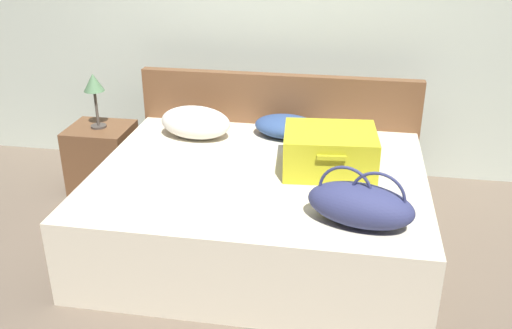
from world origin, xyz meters
TOP-DOWN VIEW (x-y plane):
  - ground_plane at (0.00, 0.00)m, footprint 12.00×12.00m
  - back_wall at (0.00, 1.65)m, footprint 8.00×0.10m
  - bed at (0.00, 0.40)m, footprint 1.97×1.60m
  - headboard at (0.00, 1.24)m, footprint 2.01×0.08m
  - hard_case_large at (0.41, 0.50)m, footprint 0.58×0.50m
  - duffel_bag at (0.59, -0.12)m, footprint 0.59×0.41m
  - pillow_near_headboard at (0.09, 0.99)m, footprint 0.50×0.38m
  - pillow_center_head at (-0.52, 0.87)m, footprint 0.53×0.37m
  - nightstand at (-1.27, 0.95)m, footprint 0.44×0.40m
  - table_lamp at (-1.27, 0.95)m, footprint 0.14×0.14m

SIDE VIEW (x-z plane):
  - ground_plane at x=0.00m, z-range 0.00..0.00m
  - nightstand at x=-1.27m, z-range 0.00..0.50m
  - bed at x=0.00m, z-range 0.00..0.51m
  - headboard at x=0.00m, z-range 0.00..0.87m
  - pillow_near_headboard at x=0.09m, z-range 0.51..0.65m
  - pillow_center_head at x=-0.52m, z-range 0.51..0.72m
  - duffel_bag at x=0.59m, z-range 0.46..0.77m
  - hard_case_large at x=0.41m, z-range 0.51..0.75m
  - table_lamp at x=-1.27m, z-range 0.61..1.01m
  - back_wall at x=0.00m, z-range 0.00..2.60m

